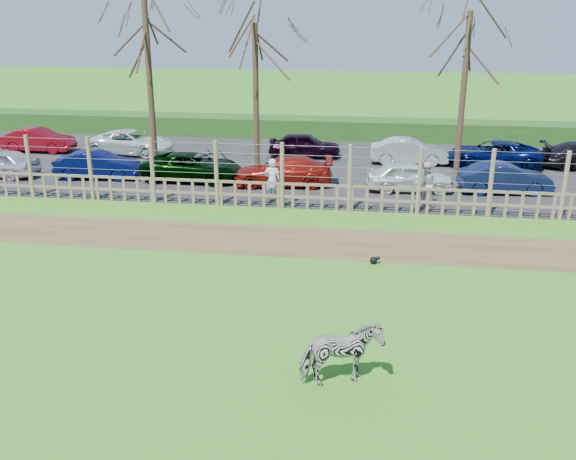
# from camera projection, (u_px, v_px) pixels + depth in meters

# --- Properties ---
(ground) EXTENTS (120.00, 120.00, 0.00)m
(ground) POSITION_uv_depth(u_px,v_px,m) (237.00, 300.00, 16.70)
(ground) COLOR green
(ground) RESTS_ON ground
(dirt_strip) EXTENTS (34.00, 2.80, 0.01)m
(dirt_strip) POSITION_uv_depth(u_px,v_px,m) (266.00, 240.00, 20.90)
(dirt_strip) COLOR brown
(dirt_strip) RESTS_ON ground
(asphalt) EXTENTS (44.00, 13.00, 0.04)m
(asphalt) POSITION_uv_depth(u_px,v_px,m) (303.00, 166.00, 30.22)
(asphalt) COLOR #232326
(asphalt) RESTS_ON ground
(hedge) EXTENTS (46.00, 2.00, 1.10)m
(hedge) POSITION_uv_depth(u_px,v_px,m) (317.00, 128.00, 36.57)
(hedge) COLOR #1E4716
(hedge) RESTS_ON ground
(fence) EXTENTS (30.16, 0.16, 2.50)m
(fence) POSITION_uv_depth(u_px,v_px,m) (282.00, 187.00, 23.89)
(fence) COLOR brown
(fence) RESTS_ON ground
(tree_left) EXTENTS (4.80, 4.80, 7.88)m
(tree_left) POSITION_uv_depth(u_px,v_px,m) (147.00, 45.00, 27.34)
(tree_left) COLOR #3D2B1E
(tree_left) RESTS_ON ground
(tree_mid) EXTENTS (4.80, 4.80, 6.83)m
(tree_mid) POSITION_uv_depth(u_px,v_px,m) (255.00, 62.00, 27.93)
(tree_mid) COLOR #3D2B1E
(tree_mid) RESTS_ON ground
(tree_right) EXTENTS (4.80, 4.80, 7.35)m
(tree_right) POSITION_uv_depth(u_px,v_px,m) (467.00, 54.00, 27.08)
(tree_right) COLOR #3D2B1E
(tree_right) RESTS_ON ground
(zebra) EXTENTS (1.78, 1.30, 1.37)m
(zebra) POSITION_uv_depth(u_px,v_px,m) (341.00, 354.00, 12.78)
(zebra) COLOR gray
(zebra) RESTS_ON ground
(visitor_a) EXTENTS (0.64, 0.43, 1.72)m
(visitor_a) POSITION_uv_depth(u_px,v_px,m) (272.00, 181.00, 24.41)
(visitor_a) COLOR silver
(visitor_a) RESTS_ON asphalt
(visitor_b) EXTENTS (0.95, 0.81, 1.72)m
(visitor_b) POSITION_uv_depth(u_px,v_px,m) (425.00, 185.00, 23.90)
(visitor_b) COLOR beige
(visitor_b) RESTS_ON asphalt
(crow) EXTENTS (0.30, 0.22, 0.24)m
(crow) POSITION_uv_depth(u_px,v_px,m) (374.00, 260.00, 18.96)
(crow) COLOR black
(crow) RESTS_ON ground
(car_1) EXTENTS (3.75, 1.64, 1.20)m
(car_1) POSITION_uv_depth(u_px,v_px,m) (98.00, 165.00, 27.92)
(car_1) COLOR #060D4A
(car_1) RESTS_ON asphalt
(car_2) EXTENTS (4.36, 2.09, 1.20)m
(car_2) POSITION_uv_depth(u_px,v_px,m) (193.00, 167.00, 27.58)
(car_2) COLOR black
(car_2) RESTS_ON asphalt
(car_3) EXTENTS (4.31, 2.16, 1.20)m
(car_3) POSITION_uv_depth(u_px,v_px,m) (283.00, 171.00, 26.84)
(car_3) COLOR maroon
(car_3) RESTS_ON asphalt
(car_4) EXTENTS (3.63, 1.70, 1.20)m
(car_4) POSITION_uv_depth(u_px,v_px,m) (410.00, 177.00, 26.03)
(car_4) COLOR silver
(car_4) RESTS_ON asphalt
(car_5) EXTENTS (3.75, 1.63, 1.20)m
(car_5) POSITION_uv_depth(u_px,v_px,m) (505.00, 178.00, 25.78)
(car_5) COLOR #111C46
(car_5) RESTS_ON asphalt
(car_7) EXTENTS (3.64, 1.27, 1.20)m
(car_7) POSITION_uv_depth(u_px,v_px,m) (38.00, 140.00, 32.95)
(car_7) COLOR maroon
(car_7) RESTS_ON asphalt
(car_8) EXTENTS (4.52, 2.48, 1.20)m
(car_8) POSITION_uv_depth(u_px,v_px,m) (132.00, 142.00, 32.43)
(car_8) COLOR silver
(car_8) RESTS_ON asphalt
(car_10) EXTENTS (3.60, 1.63, 1.20)m
(car_10) POSITION_uv_depth(u_px,v_px,m) (305.00, 145.00, 31.76)
(car_10) COLOR black
(car_10) RESTS_ON asphalt
(car_11) EXTENTS (3.68, 1.37, 1.20)m
(car_11) POSITION_uv_depth(u_px,v_px,m) (409.00, 151.00, 30.47)
(car_11) COLOR #B0BEBE
(car_11) RESTS_ON asphalt
(car_12) EXTENTS (4.32, 2.01, 1.20)m
(car_12) POSITION_uv_depth(u_px,v_px,m) (493.00, 154.00, 29.88)
(car_12) COLOR #040D47
(car_12) RESTS_ON asphalt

